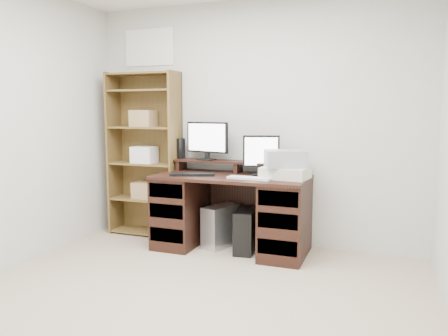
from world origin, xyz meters
The scene contains 14 objects.
room centered at (0.00, 0.00, 1.25)m, with size 3.54×4.04×2.54m.
desk centered at (-0.10, 1.64, 0.39)m, with size 1.50×0.70×0.75m.
riser_shelf centered at (-0.10, 1.85, 0.84)m, with size 1.40×0.22×0.12m.
monitor_wide centered at (-0.44, 1.84, 1.09)m, with size 0.49×0.17×0.40m.
monitor_small centered at (0.16, 1.77, 0.96)m, with size 0.35×0.18×0.39m.
speaker centered at (-0.78, 1.88, 0.98)m, with size 0.09×0.09×0.22m, color black.
keyboard_black centered at (-0.47, 1.51, 0.76)m, with size 0.43×0.14×0.02m, color black.
keyboard_white centered at (0.13, 1.48, 0.76)m, with size 0.41×0.12×0.02m, color white.
mouse centered at (0.44, 1.52, 0.77)m, with size 0.08×0.05×0.03m, color white.
printer centered at (0.44, 1.64, 0.80)m, with size 0.42×0.32×0.11m, color beige.
basket centered at (0.44, 1.64, 0.94)m, with size 0.37×0.27×0.16m, color gray.
tower_silver centered at (-0.23, 1.70, 0.21)m, with size 0.19×0.43×0.43m, color silver.
tower_black centered at (0.05, 1.64, 0.21)m, with size 0.23×0.44×0.42m.
bookshelf centered at (-1.20, 1.86, 0.92)m, with size 0.80×0.30×1.80m.
Camera 1 is at (1.32, -2.36, 1.38)m, focal length 35.00 mm.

